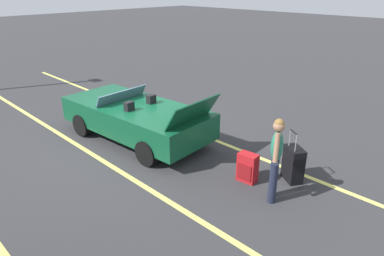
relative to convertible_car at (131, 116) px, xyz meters
The scene contains 7 objects.
ground_plane 0.62m from the convertible_car, behind, with size 80.00×80.00×0.00m, color #333335.
lot_line_near 1.51m from the convertible_car, 98.17° to the right, with size 18.00×0.12×0.01m, color #EAE066.
lot_line_mid 1.46m from the convertible_car, 98.50° to the left, with size 18.00×0.12×0.01m, color #EAE066.
convertible_car is the anchor object (origin of this frame).
suitcase_large_black 4.32m from the convertible_car, 166.16° to the right, with size 0.55×0.50×1.12m.
suitcase_medium_bright 3.57m from the convertible_car, behind, with size 0.42×0.29×0.62m.
traveler_person 4.30m from the convertible_car, behind, with size 0.37×0.57×1.65m.
Camera 1 is at (-6.94, 4.94, 3.85)m, focal length 32.42 mm.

